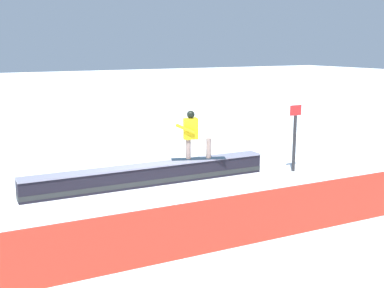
# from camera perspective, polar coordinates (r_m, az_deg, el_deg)

# --- Properties ---
(ground_plane) EXTENTS (120.00, 120.00, 0.00)m
(ground_plane) POSITION_cam_1_polar(r_m,az_deg,el_deg) (13.20, -5.00, -4.82)
(ground_plane) COLOR white
(grind_box) EXTENTS (6.89, 0.80, 0.57)m
(grind_box) POSITION_cam_1_polar(r_m,az_deg,el_deg) (13.13, -5.02, -3.74)
(grind_box) COLOR black
(grind_box) RESTS_ON ground_plane
(snowboarder) EXTENTS (1.54, 0.80, 1.38)m
(snowboarder) POSITION_cam_1_polar(r_m,az_deg,el_deg) (13.47, 0.09, 1.28)
(snowboarder) COLOR black
(snowboarder) RESTS_ON grind_box
(safety_fence) EXTENTS (10.81, 0.49, 1.01)m
(safety_fence) POSITION_cam_1_polar(r_m,az_deg,el_deg) (9.24, 6.65, -8.86)
(safety_fence) COLOR red
(safety_fence) RESTS_ON ground_plane
(trail_marker) EXTENTS (0.40, 0.10, 2.00)m
(trail_marker) POSITION_cam_1_polar(r_m,az_deg,el_deg) (14.62, 12.08, 0.90)
(trail_marker) COLOR #262628
(trail_marker) RESTS_ON ground_plane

